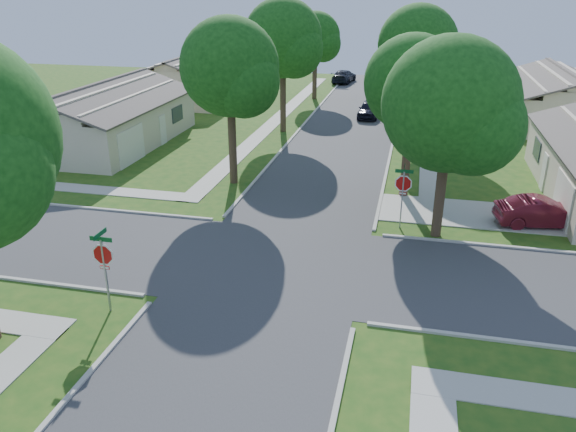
# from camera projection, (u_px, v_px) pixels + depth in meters

# --- Properties ---
(ground) EXTENTS (100.00, 100.00, 0.00)m
(ground) POSITION_uv_depth(u_px,v_px,m) (276.00, 263.00, 22.58)
(ground) COLOR #204D15
(ground) RESTS_ON ground
(road_ns) EXTENTS (7.00, 100.00, 0.02)m
(road_ns) POSITION_uv_depth(u_px,v_px,m) (276.00, 263.00, 22.58)
(road_ns) COLOR #333335
(road_ns) RESTS_ON ground
(sidewalk_ne) EXTENTS (1.20, 40.00, 0.04)m
(sidewalk_ne) POSITION_uv_depth(u_px,v_px,m) (429.00, 123.00, 44.69)
(sidewalk_ne) COLOR #9E9B91
(sidewalk_ne) RESTS_ON ground
(sidewalk_nw) EXTENTS (1.20, 40.00, 0.04)m
(sidewalk_nw) POSITION_uv_depth(u_px,v_px,m) (281.00, 116.00, 47.20)
(sidewalk_nw) COLOR #9E9B91
(sidewalk_nw) RESTS_ON ground
(driveway) EXTENTS (8.80, 3.60, 0.05)m
(driveway) POSITION_uv_depth(u_px,v_px,m) (468.00, 214.00, 27.33)
(driveway) COLOR #9E9B91
(driveway) RESTS_ON ground
(stop_sign_sw) EXTENTS (1.05, 0.80, 2.98)m
(stop_sign_sw) POSITION_uv_depth(u_px,v_px,m) (103.00, 258.00, 18.54)
(stop_sign_sw) COLOR gray
(stop_sign_sw) RESTS_ON ground
(stop_sign_ne) EXTENTS (1.05, 0.80, 2.98)m
(stop_sign_ne) POSITION_uv_depth(u_px,v_px,m) (403.00, 186.00, 25.05)
(stop_sign_ne) COLOR gray
(stop_sign_ne) RESTS_ON ground
(tree_e_near) EXTENTS (4.97, 4.80, 8.28)m
(tree_e_near) POSITION_uv_depth(u_px,v_px,m) (413.00, 88.00, 27.52)
(tree_e_near) COLOR #38281C
(tree_e_near) RESTS_ON ground
(tree_e_mid) EXTENTS (5.59, 5.40, 9.21)m
(tree_e_mid) POSITION_uv_depth(u_px,v_px,m) (418.00, 49.00, 38.07)
(tree_e_mid) COLOR #38281C
(tree_e_mid) RESTS_ON ground
(tree_e_far) EXTENTS (5.17, 5.00, 8.72)m
(tree_e_far) POSITION_uv_depth(u_px,v_px,m) (420.00, 36.00, 49.86)
(tree_e_far) COLOR #38281C
(tree_e_far) RESTS_ON ground
(tree_w_near) EXTENTS (5.38, 5.20, 8.97)m
(tree_w_near) POSITION_uv_depth(u_px,v_px,m) (231.00, 72.00, 29.27)
(tree_w_near) COLOR #38281C
(tree_w_near) RESTS_ON ground
(tree_w_mid) EXTENTS (5.80, 5.60, 9.56)m
(tree_w_mid) POSITION_uv_depth(u_px,v_px,m) (284.00, 42.00, 39.91)
(tree_w_mid) COLOR #38281C
(tree_w_mid) RESTS_ON ground
(tree_w_far) EXTENTS (4.76, 4.60, 8.04)m
(tree_w_far) POSITION_uv_depth(u_px,v_px,m) (316.00, 39.00, 51.98)
(tree_w_far) COLOR #38281C
(tree_w_far) RESTS_ON ground
(tree_ne_corner) EXTENTS (5.80, 5.60, 8.66)m
(tree_ne_corner) POSITION_uv_depth(u_px,v_px,m) (451.00, 111.00, 22.89)
(tree_ne_corner) COLOR #38281C
(tree_ne_corner) RESTS_ON ground
(house_ne_far) EXTENTS (8.42, 13.60, 4.23)m
(house_ne_far) POSITION_uv_depth(u_px,v_px,m) (558.00, 103.00, 44.76)
(house_ne_far) COLOR beige
(house_ne_far) RESTS_ON ground
(house_nw_near) EXTENTS (8.42, 13.60, 4.23)m
(house_nw_near) POSITION_uv_depth(u_px,v_px,m) (104.00, 122.00, 38.77)
(house_nw_near) COLOR beige
(house_nw_near) RESTS_ON ground
(house_nw_far) EXTENTS (8.42, 13.60, 4.23)m
(house_nw_far) POSITION_uv_depth(u_px,v_px,m) (196.00, 82.00, 54.05)
(house_nw_far) COLOR beige
(house_nw_far) RESTS_ON ground
(car_driveway) EXTENTS (4.27, 2.08, 1.35)m
(car_driveway) POSITION_uv_depth(u_px,v_px,m) (542.00, 212.00, 25.78)
(car_driveway) COLOR #58121E
(car_driveway) RESTS_ON ground
(car_curb_east) EXTENTS (1.85, 4.13, 1.38)m
(car_curb_east) POSITION_uv_depth(u_px,v_px,m) (369.00, 109.00, 46.46)
(car_curb_east) COLOR black
(car_curb_east) RESTS_ON ground
(car_curb_west) EXTENTS (2.49, 4.96, 1.38)m
(car_curb_west) POSITION_uv_depth(u_px,v_px,m) (344.00, 76.00, 62.53)
(car_curb_west) COLOR black
(car_curb_west) RESTS_ON ground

